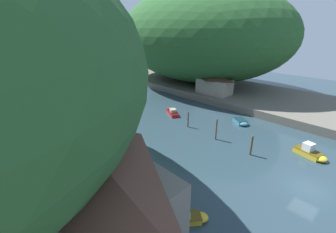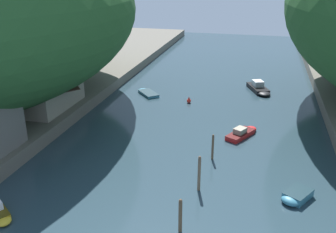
{
  "view_description": "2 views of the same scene",
  "coord_description": "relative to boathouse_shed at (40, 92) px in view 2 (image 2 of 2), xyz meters",
  "views": [
    {
      "loc": [
        -23.23,
        -3.91,
        15.24
      ],
      "look_at": [
        -1.3,
        19.66,
        2.79
      ],
      "focal_mm": 24.0,
      "sensor_mm": 36.0,
      "label": 1
    },
    {
      "loc": [
        6.66,
        -14.41,
        18.11
      ],
      "look_at": [
        -2.51,
        21.73,
        3.09
      ],
      "focal_mm": 40.0,
      "sensor_mm": 36.0,
      "label": 2
    }
  ],
  "objects": [
    {
      "name": "boathouse_shed",
      "position": [
        0.0,
        0.0,
        0.0
      ],
      "size": [
        8.03,
        10.17,
        3.84
      ],
      "color": "gray",
      "rests_on": "left_bank"
    },
    {
      "name": "boat_navy_launch",
      "position": [
        25.31,
        0.68,
        -3.12
      ],
      "size": [
        3.69,
        5.14,
        1.12
      ],
      "rotation": [
        0.0,
        0.0,
        5.79
      ],
      "color": "red",
      "rests_on": "water_surface"
    },
    {
      "name": "left_bank",
      "position": [
        -6.09,
        5.04,
        -2.73
      ],
      "size": [
        22.0,
        120.0,
        1.49
      ],
      "color": "#666056",
      "rests_on": "ground"
    },
    {
      "name": "boat_far_upstream",
      "position": [
        26.72,
        17.82,
        -3.01
      ],
      "size": [
        4.19,
        6.49,
        1.52
      ],
      "rotation": [
        0.0,
        0.0,
        3.53
      ],
      "color": "black",
      "rests_on": "water_surface"
    },
    {
      "name": "channel_buoy_near",
      "position": [
        17.15,
        10.02,
        -3.12
      ],
      "size": [
        0.61,
        0.61,
        0.91
      ],
      "color": "red",
      "rests_on": "water_surface"
    },
    {
      "name": "mooring_post_middle",
      "position": [
        22.71,
        -5.85,
        -2.11
      ],
      "size": [
        0.23,
        0.23,
        2.72
      ],
      "color": "brown",
      "rests_on": "water_surface"
    },
    {
      "name": "boat_yellow_tender",
      "position": [
        30.42,
        -11.27,
        -3.12
      ],
      "size": [
        3.0,
        3.45,
        0.71
      ],
      "rotation": [
        0.0,
        0.0,
        2.58
      ],
      "color": "teal",
      "rests_on": "water_surface"
    },
    {
      "name": "boat_mid_channel",
      "position": [
        10.17,
        12.42,
        -3.27
      ],
      "size": [
        4.46,
        4.69,
        0.41
      ],
      "rotation": [
        0.0,
        0.0,
        0.73
      ],
      "color": "teal",
      "rests_on": "water_surface"
    },
    {
      "name": "mooring_post_nearest",
      "position": [
        21.98,
        -17.48,
        -2.07
      ],
      "size": [
        0.27,
        0.27,
        2.8
      ],
      "color": "brown",
      "rests_on": "water_surface"
    },
    {
      "name": "mooring_post_second",
      "position": [
        22.35,
        -11.73,
        -1.81
      ],
      "size": [
        0.26,
        0.26,
        3.32
      ],
      "color": "brown",
      "rests_on": "water_surface"
    },
    {
      "name": "water_surface",
      "position": [
        19.95,
        5.04,
        -3.47
      ],
      "size": [
        130.0,
        130.0,
        0.0
      ],
      "primitive_type": "plane",
      "color": "#283D47",
      "rests_on": "ground"
    }
  ]
}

